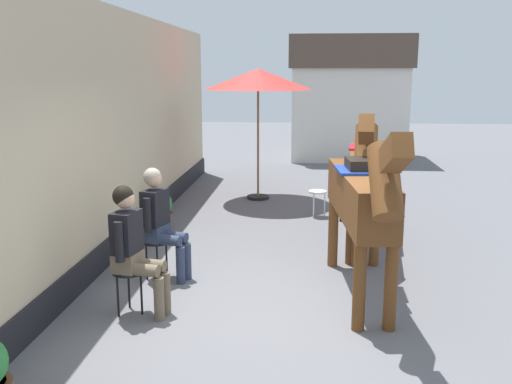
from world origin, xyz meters
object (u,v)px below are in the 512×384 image
(saddled_horse_far, at_px, (366,169))
(spare_stool_white, at_px, (318,194))
(seated_visitor_near, at_px, (133,244))
(seated_visitor_far, at_px, (160,218))
(saddled_horse_near, at_px, (362,198))
(cafe_parasol, at_px, (258,80))
(flower_planter_farthest, at_px, (160,210))

(saddled_horse_far, bearing_deg, spare_stool_white, 110.59)
(spare_stool_white, bearing_deg, saddled_horse_far, -69.41)
(seated_visitor_near, relative_size, seated_visitor_far, 1.00)
(saddled_horse_near, bearing_deg, spare_stool_white, 96.30)
(cafe_parasol, distance_m, spare_stool_white, 2.64)
(saddled_horse_far, xyz_separation_m, flower_planter_farthest, (-3.20, 0.59, -0.82))
(flower_planter_farthest, relative_size, cafe_parasol, 0.25)
(seated_visitor_far, distance_m, flower_planter_farthest, 2.29)
(flower_planter_farthest, bearing_deg, seated_visitor_near, -80.29)
(flower_planter_farthest, height_order, cafe_parasol, cafe_parasol)
(seated_visitor_near, height_order, flower_planter_farthest, seated_visitor_near)
(cafe_parasol, bearing_deg, seated_visitor_far, -99.97)
(saddled_horse_near, height_order, flower_planter_farthest, saddled_horse_near)
(spare_stool_white, bearing_deg, cafe_parasol, 131.17)
(seated_visitor_near, bearing_deg, seated_visitor_far, 89.44)
(cafe_parasol, bearing_deg, saddled_horse_far, -59.32)
(seated_visitor_far, bearing_deg, spare_stool_white, 59.05)
(flower_planter_farthest, distance_m, cafe_parasol, 3.48)
(cafe_parasol, relative_size, spare_stool_white, 5.61)
(flower_planter_farthest, bearing_deg, seated_visitor_far, -75.35)
(saddled_horse_near, height_order, spare_stool_white, saddled_horse_near)
(seated_visitor_near, xyz_separation_m, saddled_horse_near, (2.41, 0.67, 0.38))
(seated_visitor_near, height_order, seated_visitor_far, same)
(cafe_parasol, xyz_separation_m, spare_stool_white, (1.17, -1.34, -1.96))
(seated_visitor_far, height_order, spare_stool_white, seated_visitor_far)
(seated_visitor_near, bearing_deg, saddled_horse_near, 15.49)
(flower_planter_farthest, xyz_separation_m, cafe_parasol, (1.39, 2.46, 2.03))
(saddled_horse_near, distance_m, saddled_horse_far, 2.02)
(saddled_horse_near, bearing_deg, saddled_horse_far, 83.29)
(seated_visitor_far, height_order, saddled_horse_far, saddled_horse_far)
(seated_visitor_near, relative_size, saddled_horse_far, 0.46)
(saddled_horse_near, distance_m, flower_planter_farthest, 4.03)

